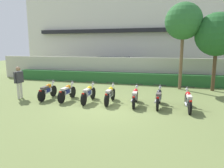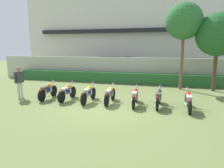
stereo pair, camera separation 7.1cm
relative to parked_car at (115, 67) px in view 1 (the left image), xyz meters
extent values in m
plane|color=olive|center=(1.96, -9.48, -0.94)|extent=(60.00, 60.00, 0.00)
cube|color=silver|center=(1.96, 5.12, 2.98)|extent=(24.77, 6.00, 7.83)
cube|color=black|center=(1.96, 1.87, 3.37)|extent=(20.80, 0.50, 0.36)
cube|color=#BCB7A8|center=(1.96, -2.12, 0.03)|extent=(23.53, 0.30, 1.94)
cube|color=#28602D|center=(1.96, -2.82, -0.53)|extent=(18.82, 0.70, 0.82)
cube|color=navy|center=(0.05, 0.00, -0.20)|extent=(4.63, 2.18, 1.00)
cube|color=#2D333D|center=(-0.15, 0.01, 0.63)|extent=(2.82, 1.90, 0.65)
cylinder|color=black|center=(1.69, 0.80, -0.60)|extent=(0.69, 0.27, 0.68)
cylinder|color=black|center=(1.55, -1.04, -0.60)|extent=(0.69, 0.27, 0.68)
cylinder|color=black|center=(-1.45, 1.04, -0.60)|extent=(0.69, 0.27, 0.68)
cylinder|color=black|center=(-1.59, -0.81, -0.60)|extent=(0.69, 0.27, 0.68)
cylinder|color=brown|center=(5.46, -4.07, 0.84)|extent=(0.20, 0.20, 3.54)
sphere|color=#2D6B33|center=(5.46, -4.07, 3.41)|extent=(2.30, 2.30, 2.30)
cylinder|color=#4C3823|center=(7.46, -4.06, 0.36)|extent=(0.22, 0.22, 2.59)
sphere|color=#235B28|center=(7.46, -4.06, 2.58)|extent=(2.64, 2.64, 2.64)
cylinder|color=black|center=(-1.56, -8.02, -0.63)|extent=(0.11, 0.62, 0.62)
cylinder|color=black|center=(-1.52, -9.23, -0.63)|extent=(0.11, 0.62, 0.62)
cube|color=silver|center=(-1.54, -8.68, -0.48)|extent=(0.22, 0.61, 0.22)
ellipsoid|color=orange|center=(-1.54, -8.51, -0.25)|extent=(0.23, 0.45, 0.22)
cube|color=#4C4742|center=(-1.53, -8.91, -0.27)|extent=(0.21, 0.53, 0.10)
cube|color=red|center=(-1.52, -9.33, -0.35)|extent=(0.10, 0.08, 0.08)
cylinder|color=silver|center=(-1.56, -8.11, -0.31)|extent=(0.06, 0.23, 0.65)
cylinder|color=black|center=(-1.55, -8.20, 0.01)|extent=(0.60, 0.05, 0.04)
sphere|color=silver|center=(-1.56, -8.00, -0.13)|extent=(0.14, 0.14, 0.14)
cylinder|color=silver|center=(-1.65, -8.93, -0.61)|extent=(0.09, 0.55, 0.07)
cube|color=navy|center=(-1.54, -8.73, -0.43)|extent=(0.25, 0.37, 0.20)
cylinder|color=black|center=(-0.38, -8.02, -0.63)|extent=(0.10, 0.62, 0.61)
cylinder|color=black|center=(-0.40, -9.24, -0.63)|extent=(0.10, 0.62, 0.61)
cube|color=silver|center=(-0.39, -8.68, -0.48)|extent=(0.21, 0.60, 0.22)
ellipsoid|color=orange|center=(-0.39, -8.51, -0.25)|extent=(0.23, 0.44, 0.22)
cube|color=beige|center=(-0.40, -8.91, -0.27)|extent=(0.21, 0.52, 0.10)
cube|color=red|center=(-0.41, -9.34, -0.35)|extent=(0.10, 0.08, 0.08)
cylinder|color=silver|center=(-0.38, -8.11, -0.31)|extent=(0.05, 0.23, 0.65)
cylinder|color=black|center=(-0.38, -8.20, 0.01)|extent=(0.60, 0.05, 0.04)
sphere|color=silver|center=(-0.38, -8.00, -0.13)|extent=(0.14, 0.14, 0.14)
cylinder|color=silver|center=(-0.52, -8.93, -0.61)|extent=(0.08, 0.55, 0.07)
cube|color=navy|center=(-0.39, -8.73, -0.43)|extent=(0.25, 0.36, 0.20)
cylinder|color=black|center=(0.80, -8.00, -0.63)|extent=(0.10, 0.62, 0.62)
cylinder|color=black|center=(0.82, -9.32, -0.63)|extent=(0.10, 0.62, 0.62)
cube|color=silver|center=(0.81, -8.71, -0.48)|extent=(0.21, 0.60, 0.22)
ellipsoid|color=yellow|center=(0.81, -8.54, -0.25)|extent=(0.23, 0.44, 0.22)
cube|color=#B2ADA3|center=(0.81, -8.94, -0.27)|extent=(0.21, 0.52, 0.10)
cube|color=red|center=(0.82, -9.42, -0.35)|extent=(0.10, 0.08, 0.08)
cylinder|color=silver|center=(0.80, -8.09, -0.31)|extent=(0.05, 0.23, 0.65)
cylinder|color=black|center=(0.80, -8.18, 0.01)|extent=(0.60, 0.04, 0.04)
sphere|color=silver|center=(0.80, -7.98, -0.13)|extent=(0.14, 0.14, 0.14)
cylinder|color=silver|center=(0.69, -8.96, -0.61)|extent=(0.08, 0.55, 0.07)
cube|color=navy|center=(0.81, -8.76, -0.43)|extent=(0.24, 0.36, 0.20)
cylinder|color=black|center=(1.90, -7.96, -0.63)|extent=(0.10, 0.62, 0.62)
cylinder|color=black|center=(1.93, -9.22, -0.63)|extent=(0.10, 0.62, 0.62)
cube|color=silver|center=(1.92, -8.64, -0.48)|extent=(0.21, 0.60, 0.22)
ellipsoid|color=yellow|center=(1.91, -8.47, -0.25)|extent=(0.23, 0.44, 0.22)
cube|color=#B2ADA3|center=(1.92, -8.87, -0.27)|extent=(0.21, 0.52, 0.10)
cube|color=red|center=(1.93, -9.32, -0.35)|extent=(0.10, 0.08, 0.08)
cylinder|color=silver|center=(1.91, -8.05, -0.31)|extent=(0.05, 0.23, 0.65)
cylinder|color=black|center=(1.91, -8.14, 0.01)|extent=(0.60, 0.05, 0.04)
sphere|color=silver|center=(1.90, -7.94, -0.13)|extent=(0.14, 0.14, 0.14)
cylinder|color=silver|center=(1.80, -8.89, -0.61)|extent=(0.08, 0.55, 0.07)
cube|color=black|center=(1.92, -8.69, -0.43)|extent=(0.25, 0.36, 0.20)
cylinder|color=black|center=(3.15, -8.01, -0.65)|extent=(0.12, 0.59, 0.58)
cylinder|color=black|center=(3.21, -9.27, -0.65)|extent=(0.12, 0.59, 0.58)
cube|color=silver|center=(3.18, -8.69, -0.50)|extent=(0.23, 0.61, 0.22)
ellipsoid|color=red|center=(3.17, -8.52, -0.27)|extent=(0.24, 0.45, 0.22)
cube|color=#B2ADA3|center=(3.19, -8.92, -0.29)|extent=(0.22, 0.53, 0.10)
cube|color=red|center=(3.21, -9.37, -0.37)|extent=(0.10, 0.08, 0.08)
cylinder|color=silver|center=(3.15, -8.10, -0.33)|extent=(0.06, 0.23, 0.65)
cylinder|color=black|center=(3.16, -8.19, -0.01)|extent=(0.60, 0.06, 0.04)
sphere|color=silver|center=(3.15, -7.99, -0.15)|extent=(0.14, 0.14, 0.14)
cylinder|color=silver|center=(3.07, -8.94, -0.63)|extent=(0.10, 0.55, 0.07)
cube|color=black|center=(3.18, -8.74, -0.45)|extent=(0.26, 0.37, 0.20)
cylinder|color=black|center=(4.30, -7.98, -0.63)|extent=(0.11, 0.61, 0.61)
cylinder|color=black|center=(4.25, -9.24, -0.63)|extent=(0.11, 0.61, 0.61)
cube|color=silver|center=(4.27, -8.66, -0.48)|extent=(0.22, 0.61, 0.22)
ellipsoid|color=black|center=(4.28, -8.49, -0.25)|extent=(0.23, 0.45, 0.22)
cube|color=#4C4742|center=(4.26, -8.89, -0.27)|extent=(0.22, 0.53, 0.10)
cube|color=red|center=(4.25, -9.34, -0.35)|extent=(0.10, 0.08, 0.08)
cylinder|color=silver|center=(4.29, -8.07, -0.31)|extent=(0.06, 0.23, 0.65)
cylinder|color=black|center=(4.29, -8.16, 0.01)|extent=(0.60, 0.06, 0.04)
sphere|color=silver|center=(4.30, -7.96, -0.13)|extent=(0.14, 0.14, 0.14)
cylinder|color=silver|center=(4.14, -8.90, -0.61)|extent=(0.09, 0.55, 0.07)
cube|color=black|center=(4.27, -8.71, -0.43)|extent=(0.25, 0.37, 0.20)
cylinder|color=black|center=(5.53, -8.08, -0.64)|extent=(0.10, 0.60, 0.60)
cylinder|color=black|center=(5.57, -9.42, -0.64)|extent=(0.10, 0.60, 0.60)
cube|color=silver|center=(5.55, -8.80, -0.49)|extent=(0.21, 0.60, 0.22)
ellipsoid|color=red|center=(5.55, -8.63, -0.26)|extent=(0.23, 0.45, 0.22)
cube|color=beige|center=(5.56, -9.03, -0.28)|extent=(0.21, 0.52, 0.10)
cube|color=red|center=(5.57, -9.52, -0.36)|extent=(0.10, 0.08, 0.08)
cylinder|color=silver|center=(5.54, -8.17, -0.32)|extent=(0.06, 0.23, 0.65)
cylinder|color=black|center=(5.54, -8.26, 0.00)|extent=(0.60, 0.05, 0.04)
sphere|color=silver|center=(5.53, -8.06, -0.14)|extent=(0.14, 0.14, 0.14)
cylinder|color=silver|center=(5.44, -9.05, -0.62)|extent=(0.08, 0.55, 0.07)
cube|color=black|center=(5.55, -8.85, -0.44)|extent=(0.25, 0.37, 0.20)
cylinder|color=beige|center=(-3.08, -8.79, -0.51)|extent=(0.13, 0.13, 0.86)
cylinder|color=beige|center=(-3.08, -9.01, -0.51)|extent=(0.13, 0.13, 0.86)
cube|color=#38383D|center=(-3.08, -8.90, 0.22)|extent=(0.22, 0.50, 0.61)
cylinder|color=#38383D|center=(-3.08, -8.60, 0.24)|extent=(0.09, 0.09, 0.58)
cylinder|color=#38383D|center=(-3.08, -9.20, 0.24)|extent=(0.09, 0.09, 0.58)
sphere|color=#9E7556|center=(-3.08, -8.90, 0.67)|extent=(0.23, 0.23, 0.23)
camera|label=1|loc=(4.55, -18.17, 1.82)|focal=33.07mm
camera|label=2|loc=(4.62, -18.16, 1.82)|focal=33.07mm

